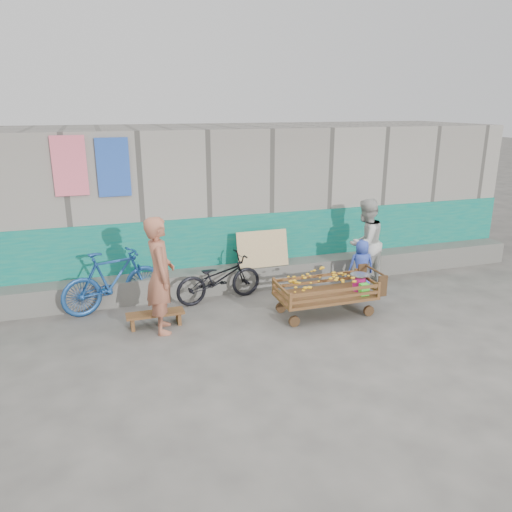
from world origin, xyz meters
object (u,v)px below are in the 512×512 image
object	(u,v)px
vendor_man	(160,275)
woman	(365,243)
bench	(155,316)
child	(361,265)
bicycle_blue	(113,280)
bicycle_dark	(219,278)
banana_cart	(324,286)

from	to	relation	value
vendor_man	woman	xyz separation A→B (m)	(4.07, 0.88, -0.06)
bench	child	distance (m)	4.00
bench	child	bearing A→B (deg)	6.11
vendor_man	child	distance (m)	3.94
child	bench	bearing A→B (deg)	18.01
vendor_man	bicycle_blue	world-z (taller)	vendor_man
bicycle_dark	bicycle_blue	size ratio (longest dim) A/B	0.91
vendor_man	woman	bearing A→B (deg)	-75.26
bicycle_dark	bicycle_blue	world-z (taller)	bicycle_blue
vendor_man	bicycle_dark	xyz separation A→B (m)	(1.15, 0.94, -0.50)
banana_cart	woman	distance (m)	1.82
child	woman	bearing A→B (deg)	-116.96
woman	child	world-z (taller)	woman
bicycle_blue	banana_cart	bearing A→B (deg)	-129.12
vendor_man	bicycle_blue	bearing A→B (deg)	34.16
bench	bicycle_dark	size ratio (longest dim) A/B	0.57
woman	child	size ratio (longest dim) A/B	1.73
vendor_man	bicycle_blue	distance (m)	1.35
bicycle_blue	bicycle_dark	bearing A→B (deg)	-112.59
child	bicycle_blue	size ratio (longest dim) A/B	0.56
woman	bicycle_dark	xyz separation A→B (m)	(-2.92, 0.06, -0.43)
vendor_man	banana_cart	bearing A→B (deg)	-92.39
woman	bicycle_blue	bearing A→B (deg)	-26.77
banana_cart	bench	xyz separation A→B (m)	(-2.77, 0.43, -0.35)
child	bicycle_dark	xyz separation A→B (m)	(-2.72, 0.31, -0.07)
vendor_man	bicycle_dark	bearing A→B (deg)	-48.23
banana_cart	bench	distance (m)	2.82
child	banana_cart	bearing A→B (deg)	47.56
vendor_man	child	size ratio (longest dim) A/B	1.85
child	bicycle_blue	xyz separation A→B (m)	(-4.55, 0.48, 0.04)
child	bicycle_blue	world-z (taller)	bicycle_blue
bench	vendor_man	bearing A→B (deg)	-65.34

